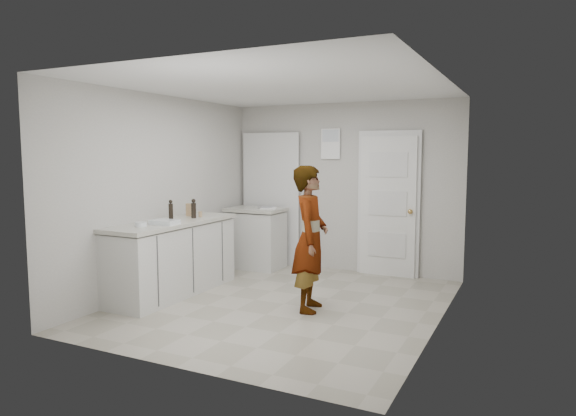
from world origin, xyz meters
The scene contains 12 objects.
ground centered at (0.00, 0.00, 0.00)m, with size 4.00×4.00×0.00m, color gray.
room_shell centered at (-0.17, 1.95, 1.02)m, with size 4.00×4.00×4.00m.
main_counter centered at (-1.45, -0.20, 0.43)m, with size 0.64×1.96×0.93m.
side_counter centered at (-1.25, 1.55, 0.43)m, with size 0.84×0.61×0.93m.
person centered at (0.36, -0.06, 0.81)m, with size 0.59×0.39×1.62m, color silver.
cake_mix_box centered at (-1.54, 0.28, 1.01)m, with size 0.10×0.05×0.17m, color #99724C.
spice_jar centered at (-1.36, 0.26, 0.96)m, with size 0.05×0.05×0.07m, color tan.
oil_cruet_a centered at (-1.37, 0.13, 1.04)m, with size 0.06×0.06×0.25m.
oil_cruet_b centered at (-1.54, -0.11, 1.04)m, with size 0.06×0.06×0.25m.
baking_dish centered at (-1.32, -0.51, 0.95)m, with size 0.31×0.23×0.05m.
egg_bowl centered at (-1.45, -0.76, 0.95)m, with size 0.13×0.13×0.05m.
papers centered at (-1.06, 1.60, 0.93)m, with size 0.23×0.29×0.01m, color white.
Camera 1 is at (2.60, -5.24, 1.75)m, focal length 32.00 mm.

